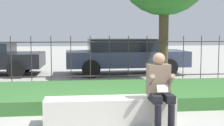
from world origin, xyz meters
The scene contains 6 objects.
ground_plane centered at (0.00, 0.00, 0.00)m, with size 60.00×60.00×0.00m, color #9E9B93.
stone_bench centered at (0.16, 0.00, 0.21)m, with size 2.29×0.49×0.48m.
person_seated_reader centered at (0.99, -0.28, 0.70)m, with size 0.42×0.73×1.28m.
grass_berm centered at (0.00, 2.01, 0.14)m, with size 10.63×2.61×0.28m.
iron_fence centered at (0.00, 3.94, 0.79)m, with size 8.63×0.03×1.51m.
car_parked_center centered at (1.44, 6.40, 0.74)m, with size 4.61×1.97×1.36m.
Camera 1 is at (-0.42, -5.36, 1.64)m, focal length 50.00 mm.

